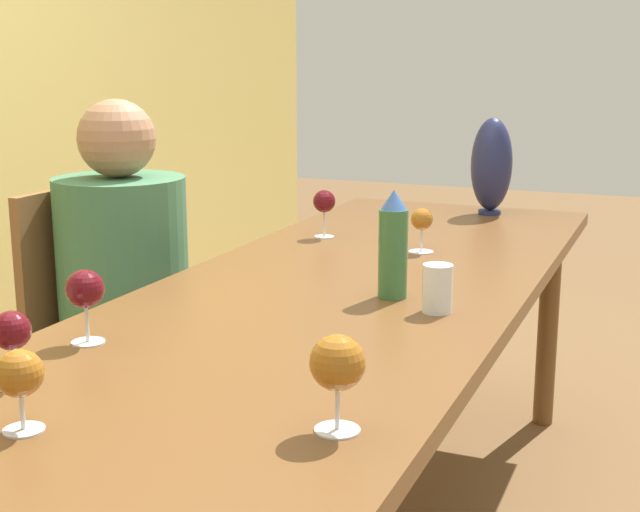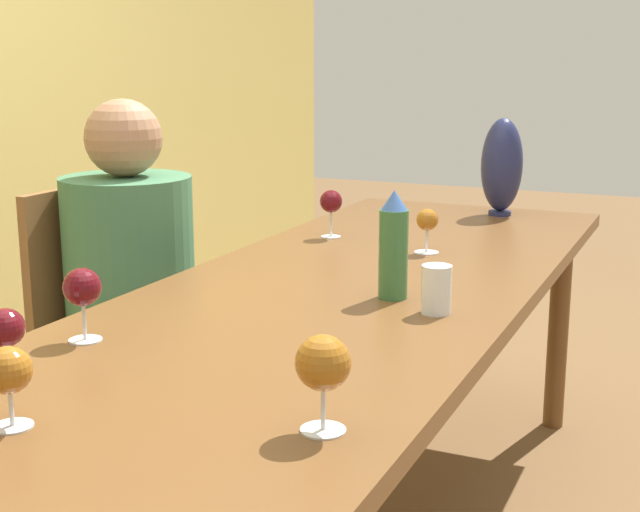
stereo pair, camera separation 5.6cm
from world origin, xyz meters
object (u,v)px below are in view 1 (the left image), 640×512
wine_glass_1 (338,365)px  chair_far (106,335)px  wine_glass_6 (324,203)px  wine_glass_7 (19,375)px  water_bottle (393,246)px  wine_glass_0 (11,333)px  person_far (129,295)px  wine_glass_5 (422,221)px  wine_glass_4 (85,291)px  vase (492,165)px  water_tumbler (437,288)px

wine_glass_1 → chair_far: (0.92, 1.08, -0.36)m
wine_glass_6 → wine_glass_7: size_ratio=1.15×
water_bottle → wine_glass_0: water_bottle is taller
wine_glass_0 → person_far: (0.95, 0.44, -0.22)m
person_far → wine_glass_5: bearing=-69.1°
wine_glass_1 → wine_glass_6: (1.30, 0.56, 0.00)m
wine_glass_4 → wine_glass_6: same height
wine_glass_0 → wine_glass_5: wine_glass_0 is taller
water_bottle → wine_glass_6: bearing=35.1°
vase → wine_glass_6: size_ratio=2.31×
water_bottle → wine_glass_7: size_ratio=1.98×
vase → wine_glass_1: bearing=-174.5°
water_bottle → water_tumbler: (-0.08, -0.12, -0.07)m
wine_glass_5 → wine_glass_6: wine_glass_6 is taller
wine_glass_1 → vase: bearing=5.5°
wine_glass_0 → person_far: person_far is taller
water_bottle → wine_glass_6: (0.57, 0.40, -0.01)m
wine_glass_7 → wine_glass_1: bearing=-67.4°
vase → chair_far: vase is taller
water_bottle → person_far: bearing=77.6°
wine_glass_5 → wine_glass_7: 1.40m
chair_far → person_far: bearing=-90.0°
wine_glass_1 → person_far: (0.92, 1.00, -0.23)m
water_bottle → vase: bearing=1.3°
wine_glass_1 → chair_far: chair_far is taller
water_bottle → wine_glass_6: size_ratio=1.72×
wine_glass_5 → wine_glass_7: size_ratio=1.00×
water_bottle → wine_glass_4: bearing=141.0°
water_bottle → chair_far: water_bottle is taller
wine_glass_6 → wine_glass_1: bearing=-156.8°
water_bottle → chair_far: 1.02m
wine_glass_4 → wine_glass_7: 0.41m
wine_glass_0 → wine_glass_4: (0.23, 0.03, 0.01)m
wine_glass_6 → person_far: size_ratio=0.12×
wine_glass_7 → water_bottle: bearing=-16.4°
wine_glass_5 → chair_far: (-0.29, 0.86, -0.35)m
wine_glass_0 → vase: bearing=-11.2°
water_tumbler → person_far: (0.26, 0.97, -0.18)m
water_bottle → wine_glass_4: size_ratio=1.71×
wine_glass_1 → wine_glass_4: size_ratio=1.02×
person_far → wine_glass_4: bearing=-150.4°
wine_glass_5 → person_far: bearing=110.9°
person_far → vase: bearing=-40.1°
wine_glass_6 → person_far: person_far is taller
chair_far → water_tumbler: bearing=-104.0°
wine_glass_4 → wine_glass_7: bearing=-156.0°
vase → person_far: bearing=139.9°
water_tumbler → person_far: person_far is taller
water_tumbler → wine_glass_7: (-0.83, 0.39, 0.03)m
wine_glass_6 → wine_glass_7: 1.48m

